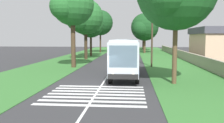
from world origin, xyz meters
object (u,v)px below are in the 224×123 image
Objects in this scene: trailing_car_0 at (130,56)px; roadside_tree_right_2 at (144,28)px; roadside_tree_left_1 at (72,6)px; trailing_minibus_0 at (116,46)px; roadside_tree_right_0 at (144,28)px; coach_bus at (125,55)px; roadside_building at (223,43)px; trailing_car_1 at (112,52)px; roadside_tree_left_2 at (85,18)px; utility_pole at (152,36)px; roadside_tree_left_3 at (90,25)px; roadside_tree_left_0 at (100,24)px; roadside_tree_right_3 at (143,29)px.

trailing_car_0 is 19.06m from roadside_tree_right_2.
trailing_car_0 is 0.39× the size of roadside_tree_left_1.
trailing_car_0 is 16.11m from roadside_tree_left_1.
roadside_tree_right_0 is at bearing -40.50° from trailing_minibus_0.
roadside_building is at bearing -38.37° from coach_bus.
roadside_tree_left_2 is (-9.94, 4.02, 6.68)m from trailing_car_1.
roadside_tree_right_0 is (48.67, -3.94, 4.52)m from coach_bus.
roadside_building is (-17.56, -21.25, 1.39)m from trailing_minibus_0.
trailing_car_0 is 0.55× the size of utility_pole.
roadside_tree_left_0 is at bearing -1.27° from roadside_tree_left_3.
coach_bus is 20.57m from roadside_tree_left_2.
roadside_tree_left_0 is at bearing 145.52° from roadside_tree_right_3.
roadside_tree_left_3 reaches higher than trailing_car_0.
roadside_tree_right_0 is at bearing -0.94° from utility_pole.
trailing_car_0 is 0.39× the size of roadside_tree_left_0.
roadside_tree_left_2 is at bearing 23.12° from coach_bus.
roadside_tree_left_0 is 32.22m from utility_pole.
coach_bus is 55.48m from roadside_tree_right_3.
roadside_tree_left_1 reaches higher than roadside_tree_left_2.
trailing_minibus_0 is at bearing -66.83° from roadside_tree_left_0.
roadside_building is at bearing -121.90° from roadside_tree_left_0.
utility_pole is (-28.98, 0.28, -2.26)m from roadside_tree_right_2.
roadside_tree_right_3 is (29.72, -12.09, 0.36)m from roadside_tree_left_3.
coach_bus is at bearing -162.30° from roadside_tree_left_3.
roadside_tree_right_0 is (23.24, -12.05, 0.26)m from roadside_tree_left_3.
roadside_tree_right_0 is at bearing -20.72° from trailing_car_1.
roadside_tree_left_0 is 1.02× the size of roadside_tree_left_2.
roadside_tree_right_2 is at bearing -40.38° from trailing_car_1.
trailing_car_0 is 36.85m from roadside_tree_right_3.
roadside_tree_left_2 is 21.80m from roadside_tree_right_2.
trailing_car_0 is 0.40× the size of roadside_tree_left_2.
roadside_tree_left_2 is at bearing 94.95° from trailing_car_0.
coach_bus reaches higher than trailing_car_0.
trailing_car_1 is at bearing 23.32° from trailing_car_0.
coach_bus is 2.60× the size of trailing_car_1.
roadside_tree_left_0 is at bearing 11.67° from coach_bus.
coach_bus is 39.89m from trailing_minibus_0.
trailing_car_0 and trailing_car_1 have the same top height.
roadside_tree_left_2 is 15.54m from utility_pole.
utility_pole is at bearing -167.62° from trailing_minibus_0.
roadside_tree_left_1 is at bearing 46.92° from coach_bus.
trailing_car_0 is 0.42× the size of roadside_tree_right_0.
roadside_tree_right_0 is (10.73, -11.78, -0.82)m from roadside_tree_left_0.
trailing_car_0 is at bearing 169.36° from roadside_tree_right_2.
coach_bus is 19.05m from trailing_car_0.
trailing_car_1 is at bearing 163.90° from roadside_tree_right_3.
roadside_tree_left_0 reaches higher than roadside_tree_right_2.
roadside_building is at bearing -79.69° from trailing_car_0.
roadside_tree_left_2 reaches higher than trailing_car_1.
roadside_tree_right_0 reaches higher than roadside_tree_right_3.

